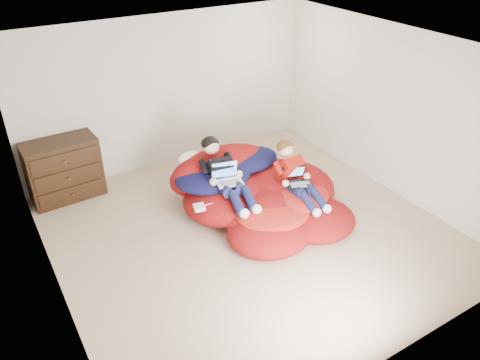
% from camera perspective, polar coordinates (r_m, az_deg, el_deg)
% --- Properties ---
extents(room_shell, '(5.10, 5.10, 2.77)m').
position_cam_1_polar(room_shell, '(6.39, 1.17, -4.70)').
color(room_shell, tan).
rests_on(room_shell, ground).
extents(dresser, '(1.07, 0.61, 0.94)m').
position_cam_1_polar(dresser, '(7.51, -20.67, 1.18)').
color(dresser, black).
rests_on(dresser, ground).
extents(beanbag_pile, '(2.35, 2.38, 0.86)m').
position_cam_1_polar(beanbag_pile, '(6.84, 2.32, -1.75)').
color(beanbag_pile, maroon).
rests_on(beanbag_pile, ground).
extents(cream_pillow, '(0.39, 0.25, 0.25)m').
position_cam_1_polar(cream_pillow, '(7.04, -6.09, 2.54)').
color(cream_pillow, white).
rests_on(cream_pillow, beanbag_pile).
extents(older_boy, '(0.41, 1.29, 0.71)m').
position_cam_1_polar(older_boy, '(6.59, -2.12, 1.11)').
color(older_boy, black).
rests_on(older_boy, beanbag_pile).
extents(younger_boy, '(0.33, 1.07, 0.74)m').
position_cam_1_polar(younger_boy, '(6.65, 6.71, 0.85)').
color(younger_boy, '#AF1B0F').
rests_on(younger_boy, beanbag_pile).
extents(laptop_white, '(0.41, 0.37, 0.26)m').
position_cam_1_polar(laptop_white, '(6.50, -1.55, 0.41)').
color(laptop_white, white).
rests_on(laptop_white, older_boy).
extents(laptop_black, '(0.40, 0.44, 0.24)m').
position_cam_1_polar(laptop_black, '(6.65, 6.95, 0.14)').
color(laptop_black, black).
rests_on(laptop_black, younger_boy).
extents(power_adapter, '(0.17, 0.17, 0.05)m').
position_cam_1_polar(power_adapter, '(6.28, -4.98, -3.34)').
color(power_adapter, white).
rests_on(power_adapter, beanbag_pile).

